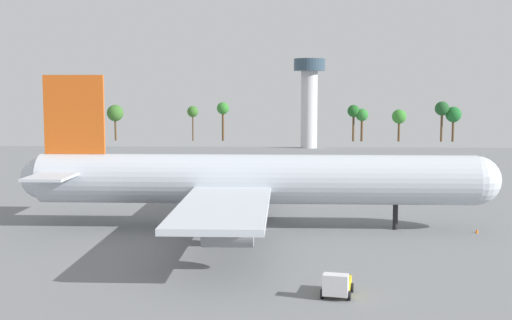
{
  "coord_description": "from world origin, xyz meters",
  "views": [
    {
      "loc": [
        3.92,
        -90.53,
        19.07
      ],
      "look_at": [
        0.0,
        0.0,
        9.52
      ],
      "focal_mm": 46.59,
      "sensor_mm": 36.0,
      "label": 1
    }
  ],
  "objects": [
    {
      "name": "ground_plane",
      "position": [
        0.0,
        0.0,
        0.0
      ],
      "size": [
        264.52,
        264.52,
        0.0
      ],
      "primitive_type": "plane",
      "color": "slate"
    },
    {
      "name": "cargo_airplane",
      "position": [
        -0.17,
        0.0,
        6.75
      ],
      "size": [
        66.13,
        60.59,
        21.16
      ],
      "color": "silver",
      "rests_on": "ground_plane"
    },
    {
      "name": "cargo_loader",
      "position": [
        -4.98,
        29.09,
        1.1
      ],
      "size": [
        4.37,
        4.29,
        2.2
      ],
      "color": "#333338",
      "rests_on": "ground_plane"
    },
    {
      "name": "baggage_tug",
      "position": [
        8.84,
        -30.23,
        1.11
      ],
      "size": [
        3.36,
        4.49,
        2.38
      ],
      "color": "silver",
      "rests_on": "ground_plane"
    },
    {
      "name": "safety_cone_nose",
      "position": [
        29.76,
        -1.88,
        0.3
      ],
      "size": [
        0.42,
        0.42,
        0.59
      ],
      "primitive_type": "cone",
      "color": "orange",
      "rests_on": "ground_plane"
    },
    {
      "name": "control_tower",
      "position": [
        11.95,
        129.56,
        17.99
      ],
      "size": [
        10.27,
        10.27,
        29.35
      ],
      "color": "silver",
      "rests_on": "ground_plane"
    },
    {
      "name": "tree_line_backdrop",
      "position": [
        15.28,
        158.51,
        10.46
      ],
      "size": [
        132.73,
        6.25,
        14.94
      ],
      "color": "#51381E",
      "rests_on": "ground_plane"
    }
  ]
}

